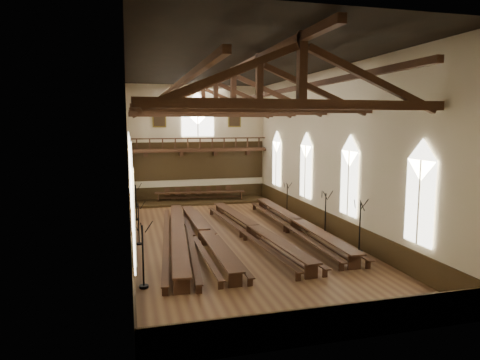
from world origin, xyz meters
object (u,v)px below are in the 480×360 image
at_px(candelabrum_left_near, 143,268).
at_px(refectory_row_d, 297,222).
at_px(dais, 200,201).
at_px(refectory_row_a, 179,234).
at_px(candelabrum_right_near, 359,237).
at_px(refectory_row_c, 253,229).
at_px(high_table, 200,193).
at_px(candelabrum_left_mid, 139,231).
at_px(candelabrum_left_far, 136,209).
at_px(candelabrum_right_far, 287,203).
at_px(refectory_row_b, 205,233).
at_px(candelabrum_right_mid, 325,221).

bearing_deg(candelabrum_left_near, refectory_row_d, 35.84).
bearing_deg(dais, refectory_row_a, -104.87).
relative_size(refectory_row_a, candelabrum_right_near, 5.31).
xyz_separation_m(refectory_row_c, dais, (-1.13, 12.17, -0.48)).
xyz_separation_m(dais, high_table, (-0.00, 0.00, 0.70)).
distance_m(candelabrum_left_mid, candelabrum_left_far, 6.31).
bearing_deg(refectory_row_a, candelabrum_right_far, 36.04).
height_order(refectory_row_b, refectory_row_d, refectory_row_d).
xyz_separation_m(candelabrum_left_far, candelabrum_right_mid, (11.10, -6.80, 0.01)).
xyz_separation_m(refectory_row_d, dais, (-4.18, 11.43, -0.50)).
height_order(refectory_row_c, candelabrum_right_mid, candelabrum_right_mid).
height_order(refectory_row_c, dais, refectory_row_c).
height_order(refectory_row_d, candelabrum_left_near, candelabrum_left_near).
distance_m(refectory_row_b, candelabrum_right_mid, 7.49).
bearing_deg(candelabrum_right_near, refectory_row_d, 107.06).
distance_m(refectory_row_a, dais, 12.79).
relative_size(candelabrum_right_near, candelabrum_right_far, 1.23).
xyz_separation_m(refectory_row_a, high_table, (3.28, 12.35, 0.21)).
xyz_separation_m(refectory_row_c, candelabrum_right_far, (4.54, 6.32, 0.13)).
bearing_deg(refectory_row_a, candelabrum_left_mid, 165.90).
relative_size(candelabrum_left_near, candelabrum_right_near, 0.99).
bearing_deg(candelabrum_left_mid, dais, 65.32).
relative_size(candelabrum_left_mid, candelabrum_right_near, 0.88).
bearing_deg(high_table, candelabrum_right_near, -70.82).
bearing_deg(dais, candelabrum_left_near, -106.47).
bearing_deg(refectory_row_a, candelabrum_left_near, -109.67).
height_order(dais, high_table, high_table).
relative_size(refectory_row_a, candelabrum_right_far, 6.53).
xyz_separation_m(refectory_row_b, candelabrum_left_mid, (-3.61, 0.59, 0.21)).
distance_m(refectory_row_b, refectory_row_c, 2.95).
xyz_separation_m(refectory_row_b, candelabrum_right_near, (7.49, -3.91, 0.31)).
bearing_deg(candelabrum_right_mid, candelabrum_right_near, -90.00).
distance_m(refectory_row_d, candelabrum_left_far, 11.29).
xyz_separation_m(high_table, candelabrum_right_far, (5.67, -5.84, -0.10)).
distance_m(refectory_row_d, high_table, 12.17).
bearing_deg(candelabrum_right_near, refectory_row_a, 156.19).
distance_m(high_table, candelabrum_right_mid, 13.55).
xyz_separation_m(candelabrum_left_near, candelabrum_right_mid, (11.10, 6.06, -0.04)).
height_order(dais, candelabrum_right_near, candelabrum_right_near).
bearing_deg(dais, refectory_row_b, -98.33).
relative_size(refectory_row_d, candelabrum_left_far, 5.76).
height_order(refectory_row_a, candelabrum_right_near, candelabrum_right_near).
bearing_deg(refectory_row_a, refectory_row_c, 2.43).
bearing_deg(candelabrum_right_far, candelabrum_right_near, -90.00).
distance_m(refectory_row_c, candelabrum_left_far, 9.35).
bearing_deg(candelabrum_left_mid, refectory_row_b, -9.20).
xyz_separation_m(dais, candelabrum_right_near, (5.67, -16.30, 0.76)).
bearing_deg(refectory_row_b, refectory_row_a, 178.23).
relative_size(refectory_row_b, high_table, 1.89).
bearing_deg(candelabrum_left_mid, refectory_row_d, 2.28).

